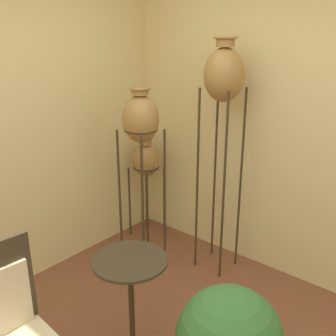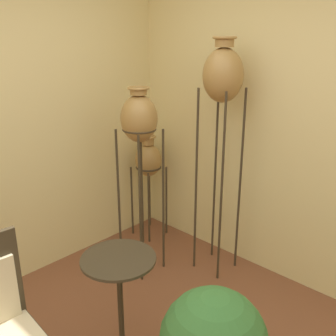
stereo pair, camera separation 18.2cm
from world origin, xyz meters
name	(u,v)px [view 1 (the left image)]	position (x,y,z in m)	size (l,w,h in m)	color
wall_right	(316,124)	(1.79, 0.00, 1.35)	(0.06, 7.51, 2.70)	beige
vase_stand_tall	(224,80)	(1.47, 0.64, 1.66)	(0.32, 0.32, 1.99)	#382D1E
vase_stand_medium	(141,123)	(1.01, 1.11, 1.33)	(0.30, 0.30, 1.61)	#382D1E
vase_stand_short	(146,162)	(1.49, 1.51, 0.80)	(0.27, 0.27, 1.06)	#382D1E
side_table	(131,289)	(0.21, 0.44, 0.54)	(0.45, 0.45, 0.75)	#382D1E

